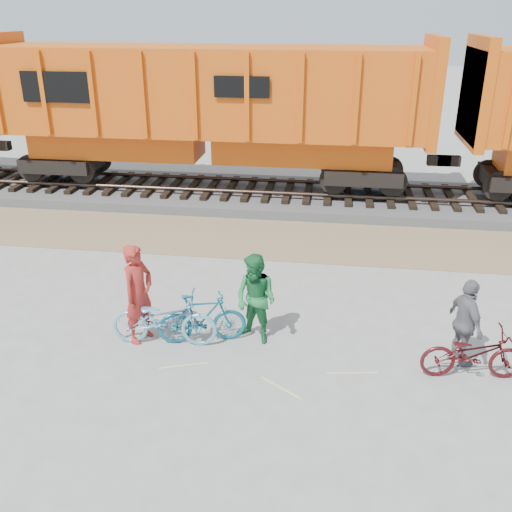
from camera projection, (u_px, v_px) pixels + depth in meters
The scene contains 11 objects.
ground at pixel (245, 346), 10.81m from camera, with size 120.00×120.00×0.00m, color #9E9E99.
gravel_strip at pixel (277, 239), 15.80m from camera, with size 120.00×3.00×0.02m, color #8C7856.
ballast_bed at pixel (288, 197), 18.93m from camera, with size 120.00×4.00×0.30m, color slate.
track at pixel (288, 187), 18.80m from camera, with size 120.00×2.60×0.24m.
hopper_car_center at pixel (207, 107), 18.13m from camera, with size 14.00×3.13×4.65m.
bicycle_blue at pixel (164, 319), 10.71m from camera, with size 0.70×2.00×1.05m, color #72AFD4.
bicycle_teal at pixel (202, 318), 10.78m from camera, with size 0.47×1.68×1.01m, color #125E73.
bicycle_maroon at pixel (473, 354), 9.75m from camera, with size 0.62×1.76×0.93m, color #450F13.
person_solo at pixel (138, 294), 10.68m from camera, with size 0.71×0.47×1.95m, color #A92722.
person_man at pixel (256, 299), 10.68m from camera, with size 0.86×0.67×1.77m, color #1F7139.
person_woman at pixel (465, 323), 9.98m from camera, with size 0.97×0.40×1.66m, color slate.
Camera 1 is at (1.51, -9.11, 5.88)m, focal length 40.00 mm.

